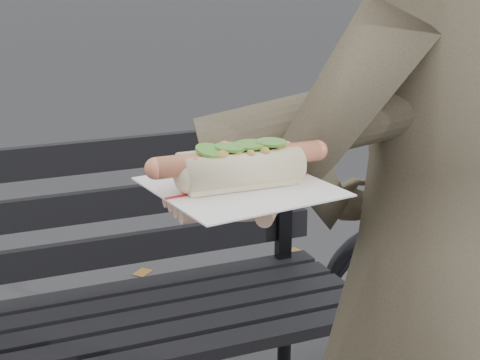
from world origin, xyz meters
The scene contains 3 objects.
park_bench centered at (-0.12, 0.93, 0.52)m, with size 1.50×0.44×0.88m.
person centered at (0.38, 0.17, 0.81)m, with size 0.59×0.39×1.62m, color #443C2D.
held_hotdog centered at (0.19, 0.13, 1.09)m, with size 0.62×0.32×0.20m.
Camera 1 is at (-0.31, -0.69, 1.31)m, focal length 55.00 mm.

